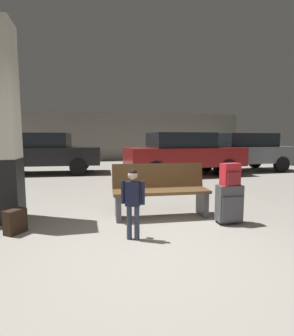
{
  "coord_description": "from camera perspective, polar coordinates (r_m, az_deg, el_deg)",
  "views": [
    {
      "loc": [
        -0.71,
        -2.73,
        1.32
      ],
      "look_at": [
        0.26,
        1.3,
        0.85
      ],
      "focal_mm": 28.11,
      "sensor_mm": 36.0,
      "label": 1
    }
  ],
  "objects": [
    {
      "name": "ground_plane",
      "position": [
        6.91,
        -7.33,
        -5.01
      ],
      "size": [
        18.0,
        18.0,
        0.1
      ],
      "primitive_type": "cube",
      "color": "gray"
    },
    {
      "name": "bench",
      "position": [
        4.46,
        2.9,
        -4.89
      ],
      "size": [
        1.63,
        0.63,
        0.89
      ],
      "color": "brown",
      "rests_on": "ground_plane"
    },
    {
      "name": "child",
      "position": [
        3.41,
        -3.09,
        -6.2
      ],
      "size": [
        0.29,
        0.23,
        0.93
      ],
      "color": "#33384C",
      "rests_on": "ground_plane"
    },
    {
      "name": "parked_car_far",
      "position": [
        10.53,
        -21.59,
        3.24
      ],
      "size": [
        4.22,
        2.04,
        1.51
      ],
      "color": "black",
      "rests_on": "ground_plane"
    },
    {
      "name": "parked_car_near",
      "position": [
        9.43,
        7.79,
        3.3
      ],
      "size": [
        4.17,
        1.93,
        1.51
      ],
      "color": "maroon",
      "rests_on": "ground_plane"
    },
    {
      "name": "backpack_bright",
      "position": [
        4.2,
        17.65,
        -1.36
      ],
      "size": [
        0.29,
        0.22,
        0.34
      ],
      "color": "red",
      "rests_on": "suitcase"
    },
    {
      "name": "garage_back_wall",
      "position": [
        15.61,
        -10.93,
        6.68
      ],
      "size": [
        18.0,
        0.12,
        2.8
      ],
      "primitive_type": "cube",
      "color": "gray",
      "rests_on": "ground_plane"
    },
    {
      "name": "parked_car_side",
      "position": [
        11.3,
        19.77,
        3.5
      ],
      "size": [
        4.13,
        1.86,
        1.51
      ],
      "color": "slate",
      "rests_on": "ground_plane"
    },
    {
      "name": "suitcase",
      "position": [
        4.28,
        17.43,
        -7.34
      ],
      "size": [
        0.39,
        0.25,
        0.6
      ],
      "color": "#4C4C51",
      "rests_on": "ground_plane"
    },
    {
      "name": "backpack_dark_floor",
      "position": [
        4.16,
        -26.73,
        -10.35
      ],
      "size": [
        0.31,
        0.32,
        0.34
      ],
      "color": "black",
      "rests_on": "ground_plane"
    }
  ]
}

